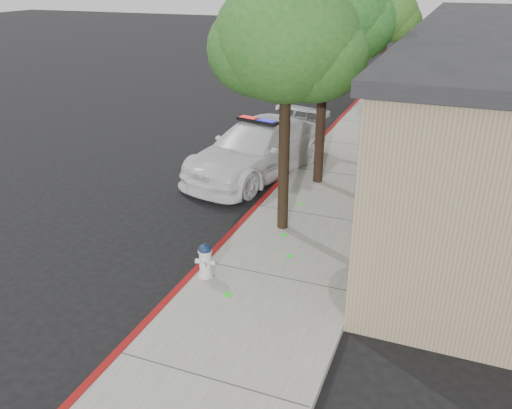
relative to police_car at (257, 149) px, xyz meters
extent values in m
plane|color=black|center=(0.90, -5.48, -0.79)|extent=(120.00, 120.00, 0.00)
cube|color=gray|center=(2.50, -2.48, -0.71)|extent=(3.20, 60.00, 0.15)
cube|color=maroon|center=(0.96, -2.48, -0.71)|extent=(0.14, 60.00, 0.16)
cube|color=black|center=(4.07, -4.48, 1.16)|extent=(0.08, 1.48, 1.68)
cube|color=black|center=(4.07, -1.48, 1.16)|extent=(0.08, 1.48, 1.68)
cube|color=black|center=(4.07, 1.52, 1.16)|extent=(0.08, 1.48, 1.68)
cube|color=black|center=(4.07, 4.52, 1.16)|extent=(0.08, 1.48, 1.68)
cube|color=black|center=(4.07, 7.52, 1.16)|extent=(0.08, 1.48, 1.68)
cube|color=black|center=(4.07, 10.52, 1.16)|extent=(0.08, 1.48, 1.68)
cube|color=black|center=(4.07, 13.52, 1.16)|extent=(0.08, 1.48, 1.68)
imported|color=silver|center=(0.00, 0.00, 0.00)|extent=(3.48, 5.80, 1.57)
cube|color=black|center=(0.00, 0.00, 0.84)|extent=(1.23, 0.57, 0.10)
cube|color=red|center=(-0.31, 0.08, 0.85)|extent=(0.56, 0.36, 0.11)
cube|color=#130CCD|center=(0.31, -0.08, 0.85)|extent=(0.56, 0.36, 0.11)
cylinder|color=silver|center=(1.25, -5.97, -0.61)|extent=(0.29, 0.29, 0.05)
cylinder|color=silver|center=(1.25, -5.97, -0.35)|extent=(0.24, 0.24, 0.47)
cylinder|color=silver|center=(1.25, -5.97, -0.10)|extent=(0.28, 0.28, 0.03)
ellipsoid|color=#11203F|center=(1.25, -5.97, -0.04)|extent=(0.25, 0.25, 0.19)
cylinder|color=#11203F|center=(1.25, -5.97, 0.04)|extent=(0.06, 0.06, 0.05)
cylinder|color=silver|center=(1.11, -5.99, -0.33)|extent=(0.12, 0.11, 0.09)
cylinder|color=silver|center=(1.39, -5.94, -0.33)|extent=(0.12, 0.11, 0.09)
cylinder|color=silver|center=(1.28, -6.11, -0.31)|extent=(0.14, 0.12, 0.12)
cylinder|color=black|center=(1.95, -3.40, 1.03)|extent=(0.24, 0.24, 3.35)
ellipsoid|color=#19521C|center=(1.95, -3.40, 3.54)|extent=(2.97, 2.97, 2.53)
ellipsoid|color=#19521C|center=(2.49, -3.33, 3.26)|extent=(2.23, 2.23, 1.90)
ellipsoid|color=#19521C|center=(1.50, -3.51, 3.36)|extent=(2.32, 2.32, 1.98)
cylinder|color=black|center=(1.94, -0.29, 1.20)|extent=(0.26, 0.26, 3.68)
ellipsoid|color=#19531C|center=(1.94, -0.29, 3.94)|extent=(3.09, 3.09, 2.62)
ellipsoid|color=#19531C|center=(2.40, -0.10, 3.64)|extent=(2.49, 2.49, 2.11)
ellipsoid|color=#19531C|center=(1.51, -0.38, 3.74)|extent=(2.39, 2.39, 2.03)
cylinder|color=black|center=(2.01, 9.67, 0.86)|extent=(0.22, 0.22, 3.00)
ellipsoid|color=#274A17|center=(2.01, 9.67, 3.14)|extent=(2.58, 2.58, 2.19)
ellipsoid|color=#274A17|center=(2.47, 9.68, 2.88)|extent=(1.97, 1.97, 1.68)
ellipsoid|color=#274A17|center=(1.68, 9.52, 2.97)|extent=(2.06, 2.06, 1.75)
camera|label=1|loc=(5.36, -13.77, 4.81)|focal=36.79mm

